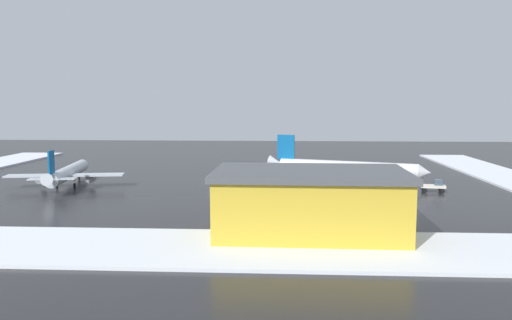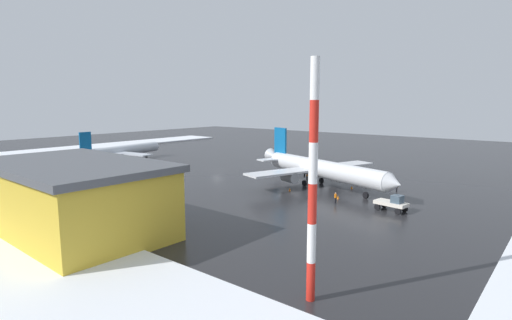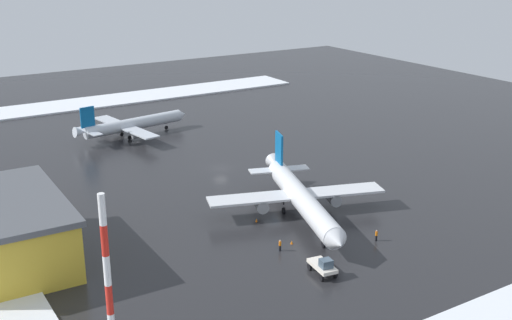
{
  "view_description": "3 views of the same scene",
  "coord_description": "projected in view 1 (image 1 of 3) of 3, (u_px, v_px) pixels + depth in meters",
  "views": [
    {
      "loc": [
        15.06,
        -107.59,
        17.52
      ],
      "look_at": [
        9.1,
        2.62,
        4.75
      ],
      "focal_mm": 35.0,
      "sensor_mm": 36.0,
      "label": 1
    },
    {
      "loc": [
        64.96,
        -65.65,
        15.81
      ],
      "look_at": [
        8.66,
        3.65,
        2.76
      ],
      "focal_mm": 28.0,
      "sensor_mm": 36.0,
      "label": 2
    },
    {
      "loc": [
        104.0,
        -56.55,
        40.75
      ],
      "look_at": [
        11.36,
        1.14,
        4.64
      ],
      "focal_mm": 45.0,
      "sensor_mm": 36.0,
      "label": 3
    }
  ],
  "objects": [
    {
      "name": "traffic_cone_wingtip_side",
      "position": [
        382.0,
        189.0,
        100.14
      ],
      "size": [
        0.36,
        0.36,
        0.55
      ],
      "primitive_type": "cone",
      "color": "orange",
      "rests_on": "ground_plane"
    },
    {
      "name": "snow_bank_far",
      "position": [
        157.0,
        247.0,
        59.92
      ],
      "size": [
        152.0,
        16.0,
        0.42
      ],
      "primitive_type": "cube",
      "color": "white",
      "rests_on": "ground_plane"
    },
    {
      "name": "ground_crew_beside_wing",
      "position": [
        398.0,
        177.0,
        110.79
      ],
      "size": [
        0.36,
        0.36,
        1.71
      ],
      "rotation": [
        0.0,
        0.0,
        6.23
      ],
      "color": "black",
      "rests_on": "ground_plane"
    },
    {
      "name": "ground_plane",
      "position": [
        214.0,
        183.0,
        109.54
      ],
      "size": [
        240.0,
        240.0,
        0.0
      ],
      "primitive_type": "plane",
      "color": "#232326"
    },
    {
      "name": "cargo_hangar",
      "position": [
        310.0,
        203.0,
        65.16
      ],
      "size": [
        25.27,
        15.46,
        8.8
      ],
      "rotation": [
        0.0,
        0.0,
        -0.02
      ],
      "color": "gold",
      "rests_on": "ground_plane"
    },
    {
      "name": "airplane_parked_portside",
      "position": [
        343.0,
        169.0,
        106.77
      ],
      "size": [
        34.02,
        28.68,
        10.38
      ],
      "rotation": [
        0.0,
        0.0,
        5.96
      ],
      "color": "silver",
      "rests_on": "ground_plane"
    },
    {
      "name": "pushback_tug",
      "position": [
        434.0,
        186.0,
        97.74
      ],
      "size": [
        4.86,
        2.85,
        2.5
      ],
      "rotation": [
        0.0,
        0.0,
        6.14
      ],
      "color": "silver",
      "rests_on": "ground_plane"
    },
    {
      "name": "ground_crew_near_tug",
      "position": [
        317.0,
        177.0,
        110.91
      ],
      "size": [
        0.36,
        0.36,
        1.71
      ],
      "rotation": [
        0.0,
        0.0,
        2.43
      ],
      "color": "black",
      "rests_on": "ground_plane"
    },
    {
      "name": "traffic_cone_mid_line",
      "position": [
        335.0,
        188.0,
        100.5
      ],
      "size": [
        0.36,
        0.36,
        0.55
      ],
      "primitive_type": "cone",
      "color": "orange",
      "rests_on": "ground_plane"
    },
    {
      "name": "traffic_cone_near_nose",
      "position": [
        367.0,
        182.0,
        108.72
      ],
      "size": [
        0.36,
        0.36,
        0.55
      ],
      "primitive_type": "cone",
      "color": "orange",
      "rests_on": "ground_plane"
    },
    {
      "name": "airplane_parked_starboard",
      "position": [
        68.0,
        173.0,
        104.59
      ],
      "size": [
        23.94,
        28.7,
        8.54
      ],
      "rotation": [
        0.0,
        0.0,
        1.72
      ],
      "color": "silver",
      "rests_on": "ground_plane"
    },
    {
      "name": "ground_crew_by_nose_gear",
      "position": [
        390.0,
        188.0,
        97.32
      ],
      "size": [
        0.36,
        0.36,
        1.71
      ],
      "rotation": [
        0.0,
        0.0,
        6.27
      ],
      "color": "black",
      "rests_on": "ground_plane"
    }
  ]
}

